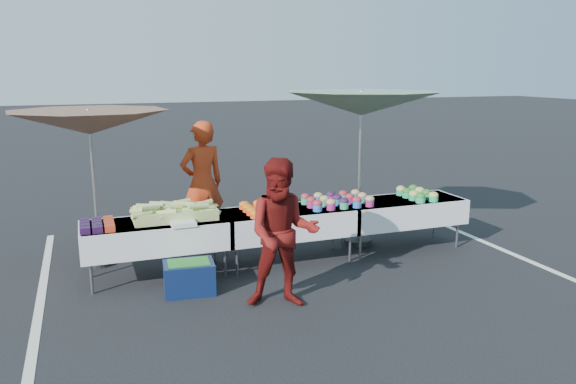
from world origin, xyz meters
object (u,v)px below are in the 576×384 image
object	(u,v)px
vendor	(202,183)
table_center	(288,221)
storage_bin	(189,277)
table_left	(156,234)
customer	(283,234)
umbrella_right	(361,105)
table_right	(401,210)
umbrella_left	(89,124)

from	to	relation	value
vendor	table_center	bearing A→B (deg)	114.93
vendor	storage_bin	distance (m)	2.12
table_center	storage_bin	bearing A→B (deg)	-156.75
table_left	table_center	size ratio (longest dim) A/B	1.00
customer	umbrella_right	size ratio (longest dim) A/B	0.72
table_center	table_right	size ratio (longest dim) A/B	1.00
umbrella_left	storage_bin	size ratio (longest dim) A/B	4.11
table_center	table_right	distance (m)	1.80
table_left	storage_bin	xyz separation A→B (m)	(0.29, -0.65, -0.38)
table_center	customer	bearing A→B (deg)	-112.40
table_left	table_right	world-z (taller)	same
umbrella_right	storage_bin	bearing A→B (deg)	-159.52
umbrella_right	table_left	bearing A→B (deg)	-172.65
table_right	umbrella_right	world-z (taller)	umbrella_right
table_center	storage_bin	world-z (taller)	table_center
umbrella_left	table_right	bearing A→B (deg)	-10.54
table_left	storage_bin	distance (m)	0.81
table_right	vendor	distance (m)	3.03
table_left	umbrella_right	size ratio (longest dim) A/B	0.79
customer	umbrella_left	world-z (taller)	umbrella_left
umbrella_right	storage_bin	size ratio (longest dim) A/B	3.72
umbrella_left	storage_bin	world-z (taller)	umbrella_left
storage_bin	table_right	bearing A→B (deg)	16.35
table_right	umbrella_right	xyz separation A→B (m)	(-0.50, 0.40, 1.55)
table_right	umbrella_left	world-z (taller)	umbrella_left
customer	storage_bin	world-z (taller)	customer
umbrella_left	storage_bin	bearing A→B (deg)	-55.75
table_left	customer	world-z (taller)	customer
table_left	storage_bin	size ratio (longest dim) A/B	2.94
vendor	storage_bin	bearing A→B (deg)	61.00
table_right	vendor	xyz separation A→B (m)	(-2.74, 1.24, 0.37)
vendor	umbrella_right	xyz separation A→B (m)	(2.23, -0.84, 1.19)
table_right	customer	world-z (taller)	customer
table_right	table_left	bearing A→B (deg)	180.00
table_left	customer	bearing A→B (deg)	-48.58
vendor	customer	world-z (taller)	vendor
table_left	storage_bin	bearing A→B (deg)	-66.17
table_left	umbrella_right	bearing A→B (deg)	7.35
table_left	umbrella_left	size ratio (longest dim) A/B	0.71
vendor	customer	distance (m)	2.66
vendor	umbrella_left	world-z (taller)	umbrella_left
vendor	storage_bin	size ratio (longest dim) A/B	3.01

